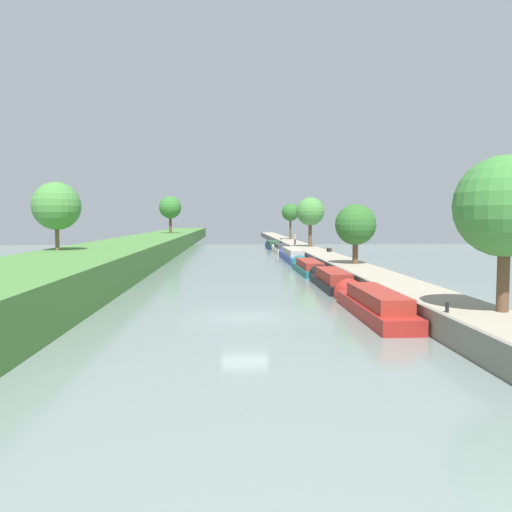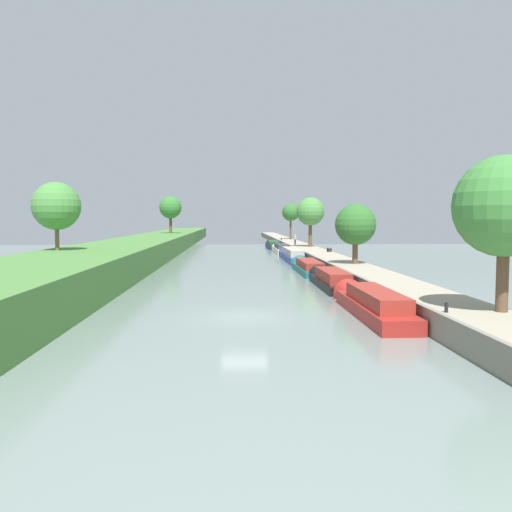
{
  "view_description": "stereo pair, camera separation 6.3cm",
  "coord_description": "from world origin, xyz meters",
  "px_view_note": "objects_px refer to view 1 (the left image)",
  "views": [
    {
      "loc": [
        -0.72,
        -28.15,
        5.27
      ],
      "look_at": [
        2.09,
        32.18,
        1.0
      ],
      "focal_mm": 37.04,
      "sensor_mm": 36.0,
      "label": 1
    },
    {
      "loc": [
        -0.66,
        -28.15,
        5.27
      ],
      "look_at": [
        2.09,
        32.18,
        1.0
      ],
      "focal_mm": 37.04,
      "sensor_mm": 36.0,
      "label": 2
    }
  ],
  "objects_px": {
    "narrowboat_cream": "(280,249)",
    "narrowboat_black": "(330,279)",
    "narrowboat_teal": "(307,267)",
    "narrowboat_navy": "(273,245)",
    "park_bench": "(329,249)",
    "narrowboat_red": "(371,303)",
    "mooring_bollard_far": "(281,239)",
    "mooring_bollard_near": "(447,307)",
    "person_walking": "(295,239)",
    "narrowboat_blue": "(291,255)"
  },
  "relations": [
    {
      "from": "narrowboat_black",
      "to": "mooring_bollard_near",
      "type": "xyz_separation_m",
      "value": [
        1.76,
        -18.13,
        0.86
      ]
    },
    {
      "from": "narrowboat_blue",
      "to": "person_walking",
      "type": "bearing_deg",
      "value": 81.5
    },
    {
      "from": "narrowboat_red",
      "to": "narrowboat_cream",
      "type": "bearing_deg",
      "value": 90.14
    },
    {
      "from": "mooring_bollard_near",
      "to": "park_bench",
      "type": "height_order",
      "value": "park_bench"
    },
    {
      "from": "narrowboat_red",
      "to": "narrowboat_navy",
      "type": "xyz_separation_m",
      "value": [
        -0.27,
        66.3,
        -0.09
      ]
    },
    {
      "from": "person_walking",
      "to": "mooring_bollard_near",
      "type": "xyz_separation_m",
      "value": [
        -0.68,
        -60.98,
        -0.65
      ]
    },
    {
      "from": "narrowboat_red",
      "to": "park_bench",
      "type": "distance_m",
      "value": 36.59
    },
    {
      "from": "narrowboat_black",
      "to": "mooring_bollard_far",
      "type": "height_order",
      "value": "mooring_bollard_far"
    },
    {
      "from": "mooring_bollard_near",
      "to": "mooring_bollard_far",
      "type": "distance_m",
      "value": 77.33
    },
    {
      "from": "mooring_bollard_far",
      "to": "narrowboat_teal",
      "type": "bearing_deg",
      "value": -92.26
    },
    {
      "from": "narrowboat_red",
      "to": "narrowboat_navy",
      "type": "bearing_deg",
      "value": 90.23
    },
    {
      "from": "narrowboat_red",
      "to": "narrowboat_navy",
      "type": "height_order",
      "value": "narrowboat_red"
    },
    {
      "from": "narrowboat_black",
      "to": "narrowboat_teal",
      "type": "xyz_separation_m",
      "value": [
        -0.13,
        11.38,
        -0.05
      ]
    },
    {
      "from": "narrowboat_cream",
      "to": "mooring_bollard_far",
      "type": "bearing_deg",
      "value": 84.13
    },
    {
      "from": "mooring_bollard_near",
      "to": "narrowboat_blue",
      "type": "bearing_deg",
      "value": 92.29
    },
    {
      "from": "narrowboat_cream",
      "to": "park_bench",
      "type": "distance_m",
      "value": 17.5
    },
    {
      "from": "mooring_bollard_far",
      "to": "mooring_bollard_near",
      "type": "bearing_deg",
      "value": -90.0
    },
    {
      "from": "narrowboat_navy",
      "to": "person_walking",
      "type": "bearing_deg",
      "value": -76.89
    },
    {
      "from": "narrowboat_blue",
      "to": "narrowboat_cream",
      "type": "height_order",
      "value": "narrowboat_blue"
    },
    {
      "from": "narrowboat_navy",
      "to": "mooring_bollard_near",
      "type": "bearing_deg",
      "value": -88.42
    },
    {
      "from": "park_bench",
      "to": "narrowboat_blue",
      "type": "bearing_deg",
      "value": 155.01
    },
    {
      "from": "narrowboat_teal",
      "to": "narrowboat_blue",
      "type": "xyz_separation_m",
      "value": [
        0.11,
        15.03,
        0.15
      ]
    },
    {
      "from": "person_walking",
      "to": "mooring_bollard_far",
      "type": "xyz_separation_m",
      "value": [
        -0.68,
        16.35,
        -0.65
      ]
    },
    {
      "from": "narrowboat_teal",
      "to": "narrowboat_navy",
      "type": "relative_size",
      "value": 1.02
    },
    {
      "from": "narrowboat_blue",
      "to": "park_bench",
      "type": "bearing_deg",
      "value": -24.99
    },
    {
      "from": "person_walking",
      "to": "mooring_bollard_far",
      "type": "relative_size",
      "value": 3.69
    },
    {
      "from": "narrowboat_blue",
      "to": "narrowboat_navy",
      "type": "height_order",
      "value": "narrowboat_blue"
    },
    {
      "from": "narrowboat_teal",
      "to": "narrowboat_navy",
      "type": "height_order",
      "value": "narrowboat_navy"
    },
    {
      "from": "narrowboat_black",
      "to": "mooring_bollard_far",
      "type": "xyz_separation_m",
      "value": [
        1.76,
        59.2,
        0.86
      ]
    },
    {
      "from": "mooring_bollard_far",
      "to": "person_walking",
      "type": "bearing_deg",
      "value": -87.63
    },
    {
      "from": "mooring_bollard_near",
      "to": "narrowboat_navy",
      "type": "bearing_deg",
      "value": 91.58
    },
    {
      "from": "narrowboat_black",
      "to": "narrowboat_teal",
      "type": "bearing_deg",
      "value": 90.63
    },
    {
      "from": "person_walking",
      "to": "park_bench",
      "type": "relative_size",
      "value": 1.11
    },
    {
      "from": "narrowboat_blue",
      "to": "mooring_bollard_near",
      "type": "bearing_deg",
      "value": -87.71
    },
    {
      "from": "mooring_bollard_near",
      "to": "park_bench",
      "type": "bearing_deg",
      "value": 86.34
    },
    {
      "from": "narrowboat_black",
      "to": "mooring_bollard_far",
      "type": "distance_m",
      "value": 59.23
    },
    {
      "from": "narrowboat_blue",
      "to": "narrowboat_black",
      "type": "bearing_deg",
      "value": -89.96
    },
    {
      "from": "mooring_bollard_near",
      "to": "narrowboat_cream",
      "type": "bearing_deg",
      "value": 91.79
    },
    {
      "from": "narrowboat_cream",
      "to": "park_bench",
      "type": "bearing_deg",
      "value": -74.86
    },
    {
      "from": "mooring_bollard_far",
      "to": "park_bench",
      "type": "bearing_deg",
      "value": -85.55
    },
    {
      "from": "narrowboat_cream",
      "to": "narrowboat_black",
      "type": "bearing_deg",
      "value": -89.88
    },
    {
      "from": "mooring_bollard_far",
      "to": "park_bench",
      "type": "height_order",
      "value": "park_bench"
    },
    {
      "from": "narrowboat_black",
      "to": "narrowboat_cream",
      "type": "height_order",
      "value": "same"
    },
    {
      "from": "narrowboat_red",
      "to": "mooring_bollard_far",
      "type": "height_order",
      "value": "mooring_bollard_far"
    },
    {
      "from": "narrowboat_black",
      "to": "park_bench",
      "type": "relative_size",
      "value": 7.06
    },
    {
      "from": "narrowboat_black",
      "to": "narrowboat_navy",
      "type": "distance_m",
      "value": 54.31
    },
    {
      "from": "narrowboat_cream",
      "to": "narrowboat_blue",
      "type": "bearing_deg",
      "value": -89.72
    },
    {
      "from": "narrowboat_cream",
      "to": "park_bench",
      "type": "relative_size",
      "value": 8.3
    },
    {
      "from": "mooring_bollard_near",
      "to": "mooring_bollard_far",
      "type": "relative_size",
      "value": 1.0
    },
    {
      "from": "person_walking",
      "to": "narrowboat_teal",
      "type": "bearing_deg",
      "value": -94.66
    }
  ]
}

